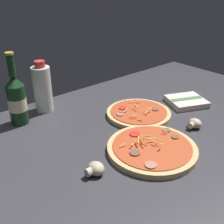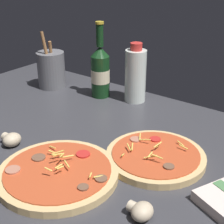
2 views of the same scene
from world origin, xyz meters
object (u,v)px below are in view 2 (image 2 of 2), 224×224
object	(u,v)px
pizza_near	(58,173)
pizza_far	(155,156)
beer_bottle	(100,71)
mushroom_right	(141,211)
mushroom_left	(11,139)
utensil_crock	(51,69)
oil_bottle	(135,75)

from	to	relation	value
pizza_near	pizza_far	distance (cm)	24.90
beer_bottle	mushroom_right	bearing A→B (deg)	-43.99
pizza_near	mushroom_left	bearing A→B (deg)	172.63
mushroom_left	utensil_crock	size ratio (longest dim) A/B	0.25
pizza_near	utensil_crock	world-z (taller)	utensil_crock
pizza_far	mushroom_right	xyz separation A→B (cm)	(8.59, -20.12, 0.75)
oil_bottle	utensil_crock	size ratio (longest dim) A/B	0.94
beer_bottle	mushroom_left	world-z (taller)	beer_bottle
pizza_far	beer_bottle	xyz separation A→B (cm)	(-38.22, 25.07, 8.63)
pizza_far	mushroom_right	world-z (taller)	pizza_far
pizza_near	pizza_far	size ratio (longest dim) A/B	1.13
pizza_near	oil_bottle	xyz separation A→B (cm)	(-11.23, 49.28, 8.50)
mushroom_left	utensil_crock	xyz separation A→B (cm)	(-24.39, 38.67, 5.21)
beer_bottle	pizza_near	bearing A→B (deg)	-62.37
oil_bottle	utensil_crock	world-z (taller)	utensil_crock
pizza_far	oil_bottle	distance (cm)	39.72
beer_bottle	mushroom_left	distance (cm)	43.48
mushroom_left	pizza_far	bearing A→B (deg)	26.63
mushroom_left	mushroom_right	world-z (taller)	mushroom_left
mushroom_right	pizza_near	bearing A→B (deg)	-179.68
pizza_near	pizza_far	bearing A→B (deg)	54.40
beer_bottle	utensil_crock	xyz separation A→B (cm)	(-21.25, -3.99, -2.60)
oil_bottle	mushroom_left	bearing A→B (deg)	-101.35
pizza_near	beer_bottle	distance (cm)	51.87
beer_bottle	mushroom_right	distance (cm)	65.54
beer_bottle	pizza_far	bearing A→B (deg)	-33.26
pizza_far	utensil_crock	bearing A→B (deg)	160.48
beer_bottle	utensil_crock	size ratio (longest dim) A/B	1.22
mushroom_left	mushroom_right	xyz separation A→B (cm)	(43.68, -2.53, -0.07)
oil_bottle	pizza_far	bearing A→B (deg)	-48.46
pizza_far	utensil_crock	size ratio (longest dim) A/B	1.15
pizza_near	utensil_crock	size ratio (longest dim) A/B	1.30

